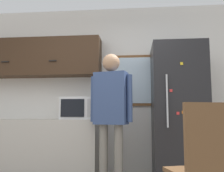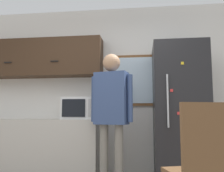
{
  "view_description": "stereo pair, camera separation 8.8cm",
  "coord_description": "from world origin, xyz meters",
  "px_view_note": "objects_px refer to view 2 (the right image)",
  "views": [
    {
      "loc": [
        0.52,
        -1.93,
        0.94
      ],
      "look_at": [
        0.23,
        1.12,
        1.3
      ],
      "focal_mm": 40.0,
      "sensor_mm": 36.0,
      "label": 1
    },
    {
      "loc": [
        0.61,
        -1.92,
        0.94
      ],
      "look_at": [
        0.23,
        1.12,
        1.3
      ],
      "focal_mm": 40.0,
      "sensor_mm": 36.0,
      "label": 2
    }
  ],
  "objects_px": {
    "refrigerator": "(180,113)",
    "chair": "(199,161)",
    "microwave": "(80,108)",
    "person": "(111,105)"
  },
  "relations": [
    {
      "from": "microwave",
      "to": "refrigerator",
      "type": "distance_m",
      "value": 1.44
    },
    {
      "from": "microwave",
      "to": "chair",
      "type": "height_order",
      "value": "microwave"
    },
    {
      "from": "person",
      "to": "chair",
      "type": "bearing_deg",
      "value": -36.21
    },
    {
      "from": "microwave",
      "to": "person",
      "type": "bearing_deg",
      "value": -36.08
    },
    {
      "from": "person",
      "to": "chair",
      "type": "xyz_separation_m",
      "value": [
        0.86,
        -1.03,
        -0.51
      ]
    },
    {
      "from": "microwave",
      "to": "refrigerator",
      "type": "height_order",
      "value": "refrigerator"
    },
    {
      "from": "refrigerator",
      "to": "chair",
      "type": "relative_size",
      "value": 1.85
    },
    {
      "from": "microwave",
      "to": "person",
      "type": "distance_m",
      "value": 0.64
    },
    {
      "from": "microwave",
      "to": "chair",
      "type": "xyz_separation_m",
      "value": [
        1.38,
        -1.4,
        -0.48
      ]
    },
    {
      "from": "refrigerator",
      "to": "chair",
      "type": "bearing_deg",
      "value": -92.37
    }
  ]
}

